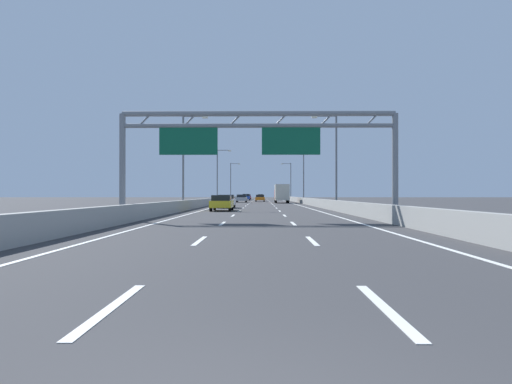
% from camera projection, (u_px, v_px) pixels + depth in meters
% --- Properties ---
extents(ground_plane, '(260.00, 260.00, 0.00)m').
position_uv_depth(ground_plane, '(261.00, 201.00, 102.75)').
color(ground_plane, '#38383A').
extents(lane_dash_left_0, '(0.16, 3.00, 0.01)m').
position_uv_depth(lane_dash_left_0, '(111.00, 307.00, 6.28)').
color(lane_dash_left_0, white).
rests_on(lane_dash_left_0, ground_plane).
extents(lane_dash_left_1, '(0.16, 3.00, 0.01)m').
position_uv_depth(lane_dash_left_1, '(200.00, 241.00, 15.28)').
color(lane_dash_left_1, white).
rests_on(lane_dash_left_1, ground_plane).
extents(lane_dash_left_2, '(0.16, 3.00, 0.01)m').
position_uv_depth(lane_dash_left_2, '(223.00, 223.00, 24.28)').
color(lane_dash_left_2, white).
rests_on(lane_dash_left_2, ground_plane).
extents(lane_dash_left_3, '(0.16, 3.00, 0.01)m').
position_uv_depth(lane_dash_left_3, '(233.00, 216.00, 33.28)').
color(lane_dash_left_3, white).
rests_on(lane_dash_left_3, ground_plane).
extents(lane_dash_left_4, '(0.16, 3.00, 0.01)m').
position_uv_depth(lane_dash_left_4, '(239.00, 211.00, 42.28)').
color(lane_dash_left_4, white).
rests_on(lane_dash_left_4, ground_plane).
extents(lane_dash_left_5, '(0.16, 3.00, 0.01)m').
position_uv_depth(lane_dash_left_5, '(243.00, 208.00, 51.28)').
color(lane_dash_left_5, white).
rests_on(lane_dash_left_5, ground_plane).
extents(lane_dash_left_6, '(0.16, 3.00, 0.01)m').
position_uv_depth(lane_dash_left_6, '(246.00, 206.00, 60.27)').
color(lane_dash_left_6, white).
rests_on(lane_dash_left_6, ground_plane).
extents(lane_dash_left_7, '(0.16, 3.00, 0.01)m').
position_uv_depth(lane_dash_left_7, '(248.00, 204.00, 69.27)').
color(lane_dash_left_7, white).
rests_on(lane_dash_left_7, ground_plane).
extents(lane_dash_left_8, '(0.16, 3.00, 0.01)m').
position_uv_depth(lane_dash_left_8, '(249.00, 203.00, 78.27)').
color(lane_dash_left_8, white).
rests_on(lane_dash_left_8, ground_plane).
extents(lane_dash_left_9, '(0.16, 3.00, 0.01)m').
position_uv_depth(lane_dash_left_9, '(251.00, 202.00, 87.27)').
color(lane_dash_left_9, white).
rests_on(lane_dash_left_9, ground_plane).
extents(lane_dash_left_10, '(0.16, 3.00, 0.01)m').
position_uv_depth(lane_dash_left_10, '(252.00, 202.00, 96.27)').
color(lane_dash_left_10, white).
rests_on(lane_dash_left_10, ground_plane).
extents(lane_dash_left_11, '(0.16, 3.00, 0.01)m').
position_uv_depth(lane_dash_left_11, '(252.00, 201.00, 105.27)').
color(lane_dash_left_11, white).
rests_on(lane_dash_left_11, ground_plane).
extents(lane_dash_left_12, '(0.16, 3.00, 0.01)m').
position_uv_depth(lane_dash_left_12, '(253.00, 200.00, 114.27)').
color(lane_dash_left_12, white).
rests_on(lane_dash_left_12, ground_plane).
extents(lane_dash_left_13, '(0.16, 3.00, 0.01)m').
position_uv_depth(lane_dash_left_13, '(254.00, 200.00, 123.27)').
color(lane_dash_left_13, white).
rests_on(lane_dash_left_13, ground_plane).
extents(lane_dash_left_14, '(0.16, 3.00, 0.01)m').
position_uv_depth(lane_dash_left_14, '(254.00, 200.00, 132.27)').
color(lane_dash_left_14, white).
rests_on(lane_dash_left_14, ground_plane).
extents(lane_dash_left_15, '(0.16, 3.00, 0.01)m').
position_uv_depth(lane_dash_left_15, '(255.00, 199.00, 141.27)').
color(lane_dash_left_15, white).
rests_on(lane_dash_left_15, ground_plane).
extents(lane_dash_left_16, '(0.16, 3.00, 0.01)m').
position_uv_depth(lane_dash_left_16, '(255.00, 199.00, 150.27)').
color(lane_dash_left_16, white).
rests_on(lane_dash_left_16, ground_plane).
extents(lane_dash_left_17, '(0.16, 3.00, 0.01)m').
position_uv_depth(lane_dash_left_17, '(255.00, 199.00, 159.27)').
color(lane_dash_left_17, white).
rests_on(lane_dash_left_17, ground_plane).
extents(lane_dash_right_0, '(0.16, 3.00, 0.01)m').
position_uv_depth(lane_dash_right_0, '(385.00, 308.00, 6.24)').
color(lane_dash_right_0, white).
rests_on(lane_dash_right_0, ground_plane).
extents(lane_dash_right_1, '(0.16, 3.00, 0.01)m').
position_uv_depth(lane_dash_right_1, '(312.00, 241.00, 15.24)').
color(lane_dash_right_1, white).
rests_on(lane_dash_right_1, ground_plane).
extents(lane_dash_right_2, '(0.16, 3.00, 0.01)m').
position_uv_depth(lane_dash_right_2, '(293.00, 224.00, 24.24)').
color(lane_dash_right_2, white).
rests_on(lane_dash_right_2, ground_plane).
extents(lane_dash_right_3, '(0.16, 3.00, 0.01)m').
position_uv_depth(lane_dash_right_3, '(285.00, 216.00, 33.24)').
color(lane_dash_right_3, white).
rests_on(lane_dash_right_3, ground_plane).
extents(lane_dash_right_4, '(0.16, 3.00, 0.01)m').
position_uv_depth(lane_dash_right_4, '(280.00, 211.00, 42.24)').
color(lane_dash_right_4, white).
rests_on(lane_dash_right_4, ground_plane).
extents(lane_dash_right_5, '(0.16, 3.00, 0.01)m').
position_uv_depth(lane_dash_right_5, '(276.00, 208.00, 51.23)').
color(lane_dash_right_5, white).
rests_on(lane_dash_right_5, ground_plane).
extents(lane_dash_right_6, '(0.16, 3.00, 0.01)m').
position_uv_depth(lane_dash_right_6, '(274.00, 206.00, 60.23)').
color(lane_dash_right_6, white).
rests_on(lane_dash_right_6, ground_plane).
extents(lane_dash_right_7, '(0.16, 3.00, 0.01)m').
position_uv_depth(lane_dash_right_7, '(273.00, 204.00, 69.23)').
color(lane_dash_right_7, white).
rests_on(lane_dash_right_7, ground_plane).
extents(lane_dash_right_8, '(0.16, 3.00, 0.01)m').
position_uv_depth(lane_dash_right_8, '(271.00, 203.00, 78.23)').
color(lane_dash_right_8, white).
rests_on(lane_dash_right_8, ground_plane).
extents(lane_dash_right_9, '(0.16, 3.00, 0.01)m').
position_uv_depth(lane_dash_right_9, '(270.00, 202.00, 87.23)').
color(lane_dash_right_9, white).
rests_on(lane_dash_right_9, ground_plane).
extents(lane_dash_right_10, '(0.16, 3.00, 0.01)m').
position_uv_depth(lane_dash_right_10, '(269.00, 202.00, 96.23)').
color(lane_dash_right_10, white).
rests_on(lane_dash_right_10, ground_plane).
extents(lane_dash_right_11, '(0.16, 3.00, 0.01)m').
position_uv_depth(lane_dash_right_11, '(269.00, 201.00, 105.23)').
color(lane_dash_right_11, white).
rests_on(lane_dash_right_11, ground_plane).
extents(lane_dash_right_12, '(0.16, 3.00, 0.01)m').
position_uv_depth(lane_dash_right_12, '(268.00, 200.00, 114.23)').
color(lane_dash_right_12, white).
rests_on(lane_dash_right_12, ground_plane).
extents(lane_dash_right_13, '(0.16, 3.00, 0.01)m').
position_uv_depth(lane_dash_right_13, '(268.00, 200.00, 123.23)').
color(lane_dash_right_13, white).
rests_on(lane_dash_right_13, ground_plane).
extents(lane_dash_right_14, '(0.16, 3.00, 0.01)m').
position_uv_depth(lane_dash_right_14, '(267.00, 200.00, 132.23)').
color(lane_dash_right_14, white).
rests_on(lane_dash_right_14, ground_plane).
extents(lane_dash_right_15, '(0.16, 3.00, 0.01)m').
position_uv_depth(lane_dash_right_15, '(267.00, 199.00, 141.23)').
color(lane_dash_right_15, white).
rests_on(lane_dash_right_15, ground_plane).
extents(lane_dash_right_16, '(0.16, 3.00, 0.01)m').
position_uv_depth(lane_dash_right_16, '(267.00, 199.00, 150.23)').
color(lane_dash_right_16, white).
rests_on(lane_dash_right_16, ground_plane).
extents(lane_dash_right_17, '(0.16, 3.00, 0.01)m').
position_uv_depth(lane_dash_right_17, '(266.00, 199.00, 159.23)').
color(lane_dash_right_17, white).
rests_on(lane_dash_right_17, ground_plane).
extents(edge_line_left, '(0.16, 176.00, 0.01)m').
position_uv_depth(edge_line_left, '(233.00, 202.00, 90.81)').
color(edge_line_left, white).
rests_on(edge_line_left, ground_plane).
extents(edge_line_right, '(0.16, 176.00, 0.01)m').
position_uv_depth(edge_line_right, '(288.00, 202.00, 90.69)').
color(edge_line_right, white).
rests_on(edge_line_right, ground_plane).
extents(barrier_left, '(0.45, 220.00, 0.95)m').
position_uv_depth(barrier_left, '(232.00, 199.00, 112.83)').
color(barrier_left, '#9E9E99').
rests_on(barrier_left, ground_plane).
extents(barrier_right, '(0.45, 220.00, 0.95)m').
position_uv_depth(barrier_right, '(290.00, 199.00, 112.67)').
color(barrier_right, '#9E9E99').
rests_on(barrier_right, ground_plane).
extents(sign_gantry, '(16.26, 0.36, 6.36)m').
position_uv_depth(sign_gantry, '(254.00, 137.00, 27.78)').
color(sign_gantry, gray).
rests_on(sign_gantry, ground_plane).
extents(streetlamp_left_mid, '(2.58, 0.28, 9.50)m').
position_uv_depth(streetlamp_left_mid, '(186.00, 156.00, 48.00)').
color(streetlamp_left_mid, slate).
rests_on(streetlamp_left_mid, ground_plane).
extents(streetlamp_right_mid, '(2.58, 0.28, 9.50)m').
position_uv_depth(streetlamp_right_mid, '(334.00, 155.00, 47.83)').
color(streetlamp_right_mid, slate).
rests_on(streetlamp_right_mid, ground_plane).
extents(streetlamp_left_far, '(2.58, 0.28, 9.50)m').
position_uv_depth(streetlamp_left_far, '(219.00, 172.00, 85.04)').
color(streetlamp_left_far, slate).
rests_on(streetlamp_left_far, ground_plane).
extents(streetlamp_right_far, '(2.58, 0.28, 9.50)m').
position_uv_depth(streetlamp_right_far, '(302.00, 172.00, 84.87)').
color(streetlamp_right_far, slate).
rests_on(streetlamp_right_far, ground_plane).
extents(streetlamp_left_distant, '(2.58, 0.28, 9.50)m').
position_uv_depth(streetlamp_left_distant, '(232.00, 179.00, 122.07)').
color(streetlamp_left_distant, slate).
rests_on(streetlamp_left_distant, ground_plane).
extents(streetlamp_right_distant, '(2.58, 0.28, 9.50)m').
position_uv_depth(streetlamp_right_distant, '(290.00, 179.00, 121.90)').
color(streetlamp_right_distant, slate).
rests_on(streetlamp_right_distant, ground_plane).
extents(yellow_car, '(1.87, 4.49, 1.42)m').
position_uv_depth(yellow_car, '(222.00, 203.00, 42.76)').
color(yellow_car, yellow).
rests_on(yellow_car, ground_plane).
extents(blue_car, '(1.83, 4.54, 1.56)m').
position_uv_depth(blue_car, '(246.00, 197.00, 115.16)').
color(blue_car, '#2347AD').
rests_on(blue_car, ground_plane).
extents(silver_car, '(1.88, 4.45, 1.44)m').
position_uv_depth(silver_car, '(242.00, 198.00, 87.13)').
color(silver_car, '#A8ADB2').
rests_on(silver_car, ground_plane).
extents(orange_car, '(1.85, 4.66, 1.39)m').
position_uv_depth(orange_car, '(260.00, 198.00, 95.72)').
color(orange_car, orange).
rests_on(orange_car, ground_plane).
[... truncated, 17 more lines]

